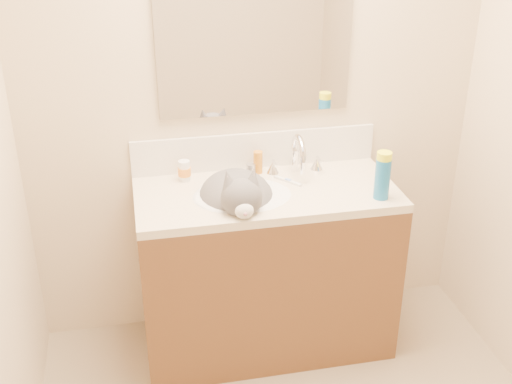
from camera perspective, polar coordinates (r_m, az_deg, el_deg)
name	(u,v)px	position (r m, az deg, el deg)	size (l,w,h in m)	color
room_shell	(343,139)	(1.82, 7.76, 4.65)	(2.24, 2.54, 2.52)	beige
vanity_cabinet	(266,272)	(3.16, 0.89, -7.17)	(1.20, 0.55, 0.82)	brown
counter_slab	(267,194)	(2.94, 0.95, -0.17)	(1.20, 0.55, 0.04)	beige
basin	(242,209)	(2.92, -1.23, -1.52)	(0.45, 0.36, 0.14)	white
faucet	(297,158)	(3.06, 3.70, 3.03)	(0.28, 0.20, 0.21)	silver
cat	(238,199)	(2.88, -1.64, -0.61)	(0.39, 0.49, 0.35)	#514E51
backsplash	(255,150)	(3.13, -0.08, 3.74)	(1.20, 0.02, 0.18)	silver
mirror	(255,28)	(2.96, -0.09, 14.35)	(0.90, 0.02, 0.80)	white
pill_bottle	(184,171)	(3.03, -6.39, 1.90)	(0.05, 0.05, 0.10)	white
pill_label	(184,171)	(3.03, -6.38, 1.83)	(0.06, 0.06, 0.04)	orange
silver_jar	(251,169)	(3.08, -0.46, 2.05)	(0.05, 0.05, 0.05)	#B7B7BC
amber_bottle	(258,162)	(3.09, 0.17, 2.67)	(0.04, 0.04, 0.11)	#C67517
toothbrush	(288,181)	(3.01, 2.86, 0.99)	(0.02, 0.15, 0.01)	white
toothbrush_head	(288,181)	(3.01, 2.86, 1.02)	(0.02, 0.03, 0.02)	#7196F0
spray_can	(382,179)	(2.88, 11.16, 1.15)	(0.07, 0.07, 0.19)	#196BB0
spray_cap	(384,157)	(2.84, 11.35, 3.11)	(0.07, 0.07, 0.04)	#F5FD1A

